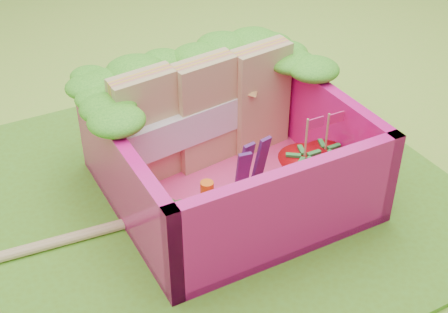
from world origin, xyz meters
TOP-DOWN VIEW (x-y plane):
  - ground at (0.00, 0.00)m, footprint 14.00×14.00m
  - placemat at (0.00, 0.00)m, footprint 2.60×2.60m
  - bento_floor at (0.05, -0.06)m, footprint 1.30×1.30m
  - bento_box at (0.05, -0.06)m, footprint 1.30×1.30m
  - lettuce_ruffle at (0.05, 0.41)m, footprint 1.43×0.83m
  - sandwich_stack at (0.06, 0.22)m, footprint 1.21×0.33m
  - broccoli at (-0.45, -0.40)m, footprint 0.33×0.33m
  - carrot_sticks at (-0.24, -0.37)m, footprint 0.13×0.18m
  - purple_wedges at (0.09, -0.23)m, footprint 0.23×0.10m
  - strawberry_left at (0.34, -0.38)m, footprint 0.28×0.28m
  - strawberry_right at (0.52, -0.32)m, footprint 0.23×0.23m
  - snap_peas at (0.45, -0.28)m, footprint 0.65×0.47m
  - chopsticks at (-1.10, -0.03)m, footprint 2.06×0.24m

SIDE VIEW (x-z plane):
  - ground at x=0.00m, z-range 0.00..0.00m
  - placemat at x=0.00m, z-range 0.00..0.03m
  - chopsticks at x=-1.10m, z-range 0.03..0.07m
  - bento_floor at x=0.05m, z-range 0.03..0.08m
  - snap_peas at x=0.45m, z-range 0.08..0.13m
  - strawberry_right at x=0.52m, z-range -0.03..0.44m
  - carrot_sticks at x=-0.24m, z-range 0.08..0.35m
  - strawberry_left at x=0.34m, z-range -0.03..0.49m
  - broccoli at x=-0.45m, z-range 0.13..0.40m
  - purple_wedges at x=0.09m, z-range 0.08..0.46m
  - bento_box at x=0.05m, z-range 0.03..0.58m
  - sandwich_stack at x=0.06m, z-range 0.07..0.73m
  - lettuce_ruffle at x=0.05m, z-range 0.58..0.69m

